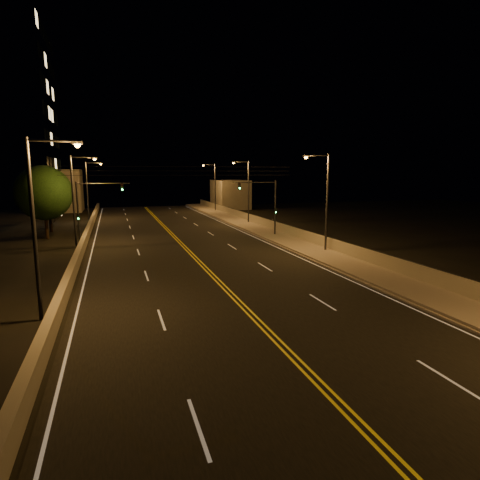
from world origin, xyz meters
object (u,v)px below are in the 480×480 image
object	(u,v)px
streetlight_2	(247,188)
streetlight_3	(214,184)
tree_1	(49,198)
traffic_signal_left	(88,206)
streetlight_5	(76,194)
streetlight_4	(39,217)
streetlight_6	(89,186)
tree_0	(44,193)
streetlight_1	(324,196)
traffic_signal_right	(267,202)

from	to	relation	value
streetlight_2	streetlight_3	size ratio (longest dim) A/B	1.00
tree_1	traffic_signal_left	bearing A→B (deg)	-66.60
streetlight_5	streetlight_4	bearing A→B (deg)	-90.00
streetlight_6	traffic_signal_left	distance (m)	24.51
streetlight_2	streetlight_5	world-z (taller)	same
streetlight_5	tree_0	size ratio (longest dim) A/B	1.10
streetlight_1	traffic_signal_right	bearing A→B (deg)	98.40
streetlight_4	traffic_signal_right	bearing A→B (deg)	46.22
streetlight_1	streetlight_5	size ratio (longest dim) A/B	1.00
streetlight_3	streetlight_5	xyz separation A→B (m)	(-21.43, -30.51, 0.00)
tree_0	streetlight_5	bearing A→B (deg)	-56.55
streetlight_6	traffic_signal_right	bearing A→B (deg)	-50.81
streetlight_3	streetlight_5	size ratio (longest dim) A/B	1.00
streetlight_3	streetlight_4	xyz separation A→B (m)	(-21.43, -51.81, 0.00)
streetlight_4	tree_0	distance (m)	27.10
traffic_signal_right	tree_0	world-z (taller)	tree_0
streetlight_3	traffic_signal_right	world-z (taller)	streetlight_3
streetlight_5	tree_0	world-z (taller)	streetlight_5
tree_1	tree_0	bearing A→B (deg)	-86.68
streetlight_2	tree_0	size ratio (longest dim) A/B	1.10
streetlight_3	streetlight_1	bearing A→B (deg)	-90.00
streetlight_1	streetlight_4	world-z (taller)	same
streetlight_3	streetlight_6	bearing A→B (deg)	-163.04
streetlight_4	streetlight_1	bearing A→B (deg)	26.62
streetlight_5	traffic_signal_left	bearing A→B (deg)	-24.02
streetlight_6	tree_0	distance (m)	18.78
streetlight_3	streetlight_6	size ratio (longest dim) A/B	1.00
streetlight_5	tree_0	bearing A→B (deg)	123.45
streetlight_1	streetlight_5	xyz separation A→B (m)	(-21.43, 10.56, 0.00)
streetlight_3	streetlight_5	bearing A→B (deg)	-125.08
streetlight_4	tree_0	xyz separation A→B (m)	(-3.67, 26.85, -0.07)
traffic_signal_left	streetlight_3	bearing A→B (deg)	56.72
streetlight_1	tree_0	bearing A→B (deg)	147.30
tree_0	traffic_signal_right	bearing A→B (deg)	-14.35
streetlight_3	streetlight_6	distance (m)	22.40
streetlight_5	streetlight_1	bearing A→B (deg)	-26.23
tree_0	tree_1	bearing A→B (deg)	93.32
tree_1	traffic_signal_right	bearing A→B (deg)	-26.17
streetlight_3	streetlight_4	world-z (taller)	same
tree_1	streetlight_3	bearing A→B (deg)	37.09
tree_1	streetlight_6	bearing A→B (deg)	72.50
streetlight_3	streetlight_2	bearing A→B (deg)	-90.00
streetlight_5	streetlight_3	bearing A→B (deg)	54.92
streetlight_6	traffic_signal_left	xyz separation A→B (m)	(1.09, -24.46, -1.13)
streetlight_6	streetlight_3	bearing A→B (deg)	16.96
streetlight_1	tree_0	distance (m)	29.83
streetlight_1	streetlight_6	size ratio (longest dim) A/B	1.00
streetlight_5	traffic_signal_right	xyz separation A→B (m)	(19.94, -0.48, -1.13)
streetlight_2	streetlight_6	bearing A→B (deg)	149.35
streetlight_5	traffic_signal_right	distance (m)	19.98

